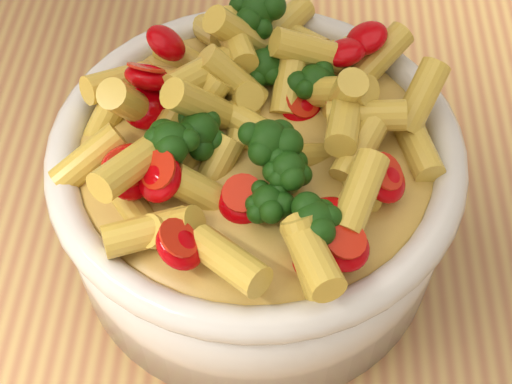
{
  "coord_description": "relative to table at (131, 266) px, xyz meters",
  "views": [
    {
      "loc": [
        0.12,
        -0.3,
        1.32
      ],
      "look_at": [
        0.11,
        -0.03,
        0.95
      ],
      "focal_mm": 50.0,
      "sensor_mm": 36.0,
      "label": 1
    }
  ],
  "objects": [
    {
      "name": "table",
      "position": [
        0.0,
        0.0,
        0.0
      ],
      "size": [
        1.2,
        0.8,
        0.9
      ],
      "color": "#AB8549",
      "rests_on": "ground"
    },
    {
      "name": "serving_bowl",
      "position": [
        0.11,
        -0.03,
        0.16
      ],
      "size": [
        0.25,
        0.25,
        0.11
      ],
      "color": "silver",
      "rests_on": "table"
    },
    {
      "name": "pasta_salad",
      "position": [
        0.11,
        -0.03,
        0.22
      ],
      "size": [
        0.2,
        0.2,
        0.04
      ],
      "color": "#E4C248",
      "rests_on": "serving_bowl"
    }
  ]
}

